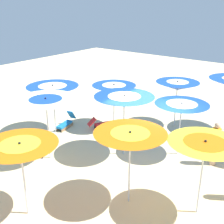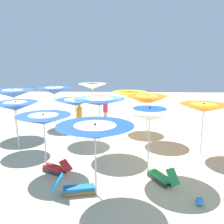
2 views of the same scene
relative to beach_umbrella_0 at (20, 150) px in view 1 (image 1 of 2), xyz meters
The scene contains 14 objects.
ground 5.27m from the beach_umbrella_0, 103.93° to the right, with size 39.63×39.63×0.04m, color beige.
beach_umbrella_0 is the anchor object (origin of this frame).
beach_umbrella_1 2.95m from the beach_umbrella_0, 131.38° to the right, with size 2.07×2.07×2.34m.
beach_umbrella_2 4.84m from the beach_umbrella_0, 141.41° to the right, with size 1.99×1.99×2.31m.
beach_umbrella_4 3.17m from the beach_umbrella_0, 52.32° to the right, with size 2.29×2.29×2.45m.
beach_umbrella_5 4.48m from the beach_umbrella_0, 91.59° to the right, with size 2.25×2.25×2.47m.
beach_umbrella_6 6.09m from the beach_umbrella_0, 107.13° to the right, with size 2.03×2.03×2.16m.
beach_umbrella_8 5.54m from the beach_umbrella_0, 50.00° to the right, with size 2.28×2.28×2.26m.
beach_umbrella_9 6.57m from the beach_umbrella_0, 74.28° to the right, with size 2.01×2.01×2.14m.
beach_umbrella_10 8.31m from the beach_umbrella_0, 92.74° to the right, with size 2.01×2.01×2.23m.
lounger_0 6.50m from the beach_umbrella_0, 69.80° to the right, with size 0.89×1.21×0.58m.
lounger_1 3.91m from the beach_umbrella_0, 37.98° to the right, with size 1.34×0.93×0.69m.
lounger_2 6.31m from the beach_umbrella_0, 53.85° to the right, with size 0.60×1.33×0.70m.
beachgoer_0 6.80m from the beach_umbrella_0, 118.32° to the right, with size 0.30×0.30×1.66m.
Camera 1 is at (-4.92, 8.59, 5.72)m, focal length 47.15 mm.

